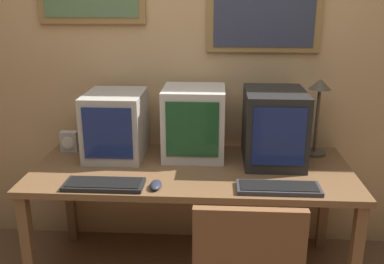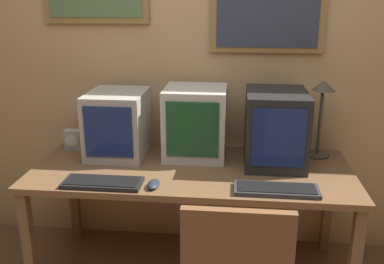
% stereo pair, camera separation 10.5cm
% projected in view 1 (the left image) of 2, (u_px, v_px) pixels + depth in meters
% --- Properties ---
extents(wall_back, '(8.00, 0.08, 2.60)m').
position_uv_depth(wall_back, '(196.00, 54.00, 2.74)').
color(wall_back, tan).
rests_on(wall_back, ground_plane).
extents(desk, '(1.84, 0.78, 0.72)m').
position_uv_depth(desk, '(192.00, 178.00, 2.50)').
color(desk, brown).
rests_on(desk, ground_plane).
extents(monitor_left, '(0.34, 0.41, 0.40)m').
position_uv_depth(monitor_left, '(116.00, 125.00, 2.61)').
color(monitor_left, '#B7B2A8').
rests_on(monitor_left, desk).
extents(monitor_center, '(0.37, 0.37, 0.43)m').
position_uv_depth(monitor_center, '(194.00, 122.00, 2.61)').
color(monitor_center, beige).
rests_on(monitor_center, desk).
extents(monitor_right, '(0.35, 0.45, 0.43)m').
position_uv_depth(monitor_right, '(274.00, 127.00, 2.52)').
color(monitor_right, black).
rests_on(monitor_right, desk).
extents(keyboard_main, '(0.42, 0.16, 0.03)m').
position_uv_depth(keyboard_main, '(104.00, 184.00, 2.23)').
color(keyboard_main, black).
rests_on(keyboard_main, desk).
extents(keyboard_side, '(0.43, 0.16, 0.03)m').
position_uv_depth(keyboard_side, '(278.00, 188.00, 2.19)').
color(keyboard_side, '#333338').
rests_on(keyboard_side, desk).
extents(mouse_near_keyboard, '(0.06, 0.12, 0.03)m').
position_uv_depth(mouse_near_keyboard, '(156.00, 185.00, 2.21)').
color(mouse_near_keyboard, '#282D3D').
rests_on(mouse_near_keyboard, desk).
extents(desk_clock, '(0.11, 0.06, 0.13)m').
position_uv_depth(desk_clock, '(69.00, 141.00, 2.72)').
color(desk_clock, '#B7B2AD').
rests_on(desk_clock, desk).
extents(desk_lamp, '(0.15, 0.15, 0.48)m').
position_uv_depth(desk_lamp, '(319.00, 103.00, 2.59)').
color(desk_lamp, '#4C4233').
rests_on(desk_lamp, desk).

